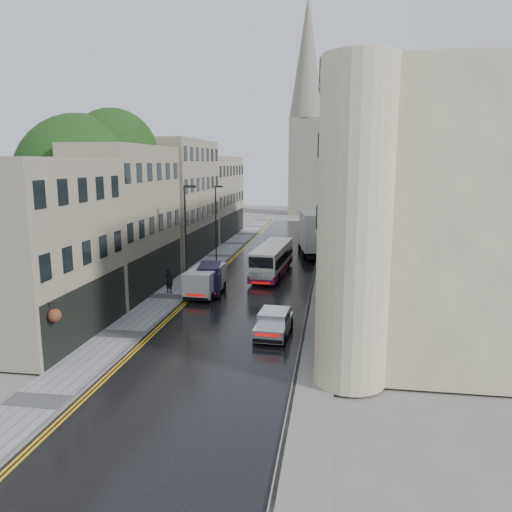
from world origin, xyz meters
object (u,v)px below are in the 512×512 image
(white_van, at_px, (186,286))
(lamp_post_far, at_px, (216,224))
(silver_hatchback, at_px, (255,330))
(lamp_post_near, at_px, (186,241))
(navy_van, at_px, (197,282))
(tree_near, at_px, (83,202))
(cream_bus, at_px, (254,265))
(pedestrian, at_px, (169,281))
(white_lorry, at_px, (304,237))
(tree_far, at_px, (150,199))

(white_van, distance_m, lamp_post_far, 14.38)
(silver_hatchback, distance_m, lamp_post_near, 11.91)
(navy_van, height_order, lamp_post_near, lamp_post_near)
(tree_near, xyz_separation_m, cream_bus, (12.12, 5.44, -5.59))
(tree_near, xyz_separation_m, lamp_post_near, (7.80, 0.25, -2.79))
(pedestrian, xyz_separation_m, lamp_post_far, (0.64, 12.67, 2.79))
(white_van, height_order, pedestrian, white_van)
(white_lorry, height_order, lamp_post_near, lamp_post_near)
(navy_van, bearing_deg, white_van, -133.97)
(cream_bus, distance_m, pedestrian, 7.74)
(silver_hatchback, distance_m, lamp_post_far, 23.29)
(navy_van, distance_m, pedestrian, 2.40)
(tree_near, height_order, white_van, tree_near)
(tree_far, bearing_deg, pedestrian, -64.39)
(white_van, relative_size, pedestrian, 2.50)
(tree_far, distance_m, silver_hatchback, 26.75)
(silver_hatchback, relative_size, lamp_post_near, 0.49)
(white_van, distance_m, lamp_post_near, 3.42)
(pedestrian, distance_m, lamp_post_near, 3.37)
(cream_bus, xyz_separation_m, navy_van, (-3.36, -5.88, -0.18))
(silver_hatchback, bearing_deg, tree_near, 151.21)
(tree_far, relative_size, white_van, 2.62)
(tree_near, relative_size, lamp_post_near, 1.72)
(silver_hatchback, height_order, navy_van, navy_van)
(cream_bus, height_order, silver_hatchback, cream_bus)
(silver_hatchback, bearing_deg, navy_van, 126.85)
(tree_far, height_order, lamp_post_far, tree_far)
(silver_hatchback, distance_m, pedestrian, 12.22)
(tree_far, distance_m, pedestrian, 15.12)
(silver_hatchback, xyz_separation_m, navy_van, (-5.73, 8.57, 0.41))
(lamp_post_far, bearing_deg, pedestrian, -77.54)
(tree_far, xyz_separation_m, lamp_post_far, (6.78, -0.14, -2.37))
(silver_hatchback, xyz_separation_m, pedestrian, (-8.04, 9.19, 0.31))
(white_lorry, distance_m, white_van, 18.30)
(tree_near, distance_m, pedestrian, 8.72)
(lamp_post_near, bearing_deg, silver_hatchback, -52.89)
(tree_far, xyz_separation_m, white_van, (7.90, -14.22, -5.14))
(lamp_post_near, height_order, lamp_post_far, lamp_post_near)
(silver_hatchback, height_order, lamp_post_near, lamp_post_near)
(pedestrian, relative_size, lamp_post_near, 0.23)
(silver_hatchback, xyz_separation_m, lamp_post_near, (-6.68, 9.25, 3.39))
(lamp_post_near, bearing_deg, navy_van, -34.37)
(tree_near, relative_size, lamp_post_far, 1.86)
(cream_bus, relative_size, navy_van, 2.17)
(tree_near, relative_size, white_van, 2.92)
(white_van, xyz_separation_m, lamp_post_far, (-1.12, 14.07, 2.77))
(white_lorry, bearing_deg, lamp_post_near, -126.16)
(tree_far, xyz_separation_m, lamp_post_near, (7.50, -12.75, -2.07))
(white_lorry, xyz_separation_m, silver_hatchback, (-1.16, -24.46, -1.63))
(silver_hatchback, bearing_deg, white_van, 131.98)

